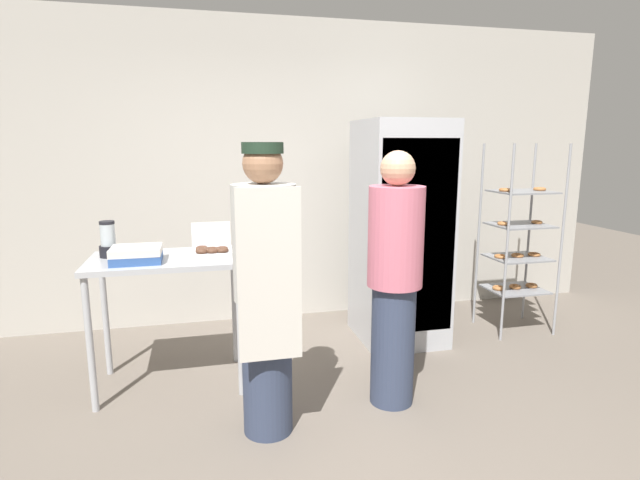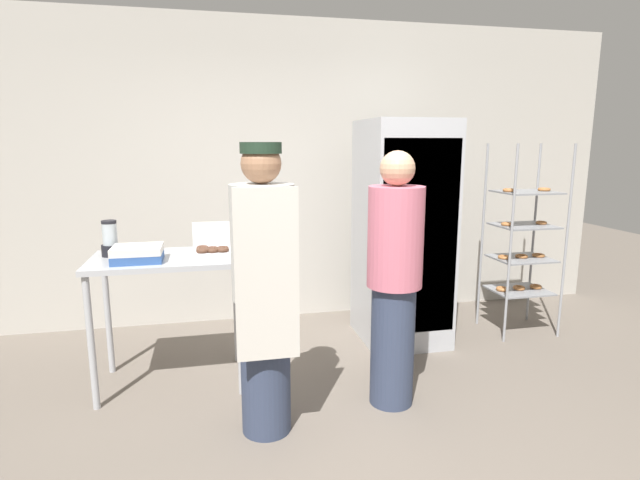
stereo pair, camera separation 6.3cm
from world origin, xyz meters
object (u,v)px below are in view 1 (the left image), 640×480
blender_pitcher (108,241)px  binder_stack (137,254)px  baking_rack (519,242)px  person_baker (266,288)px  person_customer (395,279)px  donut_box (212,251)px  refrigerator (400,233)px

blender_pitcher → binder_stack: bearing=-46.3°
baking_rack → binder_stack: 3.19m
baking_rack → person_baker: 2.65m
binder_stack → person_customer: bearing=-16.9°
baking_rack → donut_box: size_ratio=6.35×
baking_rack → blender_pitcher: baking_rack is taller
refrigerator → baking_rack: bearing=-2.9°
refrigerator → person_customer: 1.13m
person_baker → person_customer: person_baker is taller
donut_box → person_baker: 0.70m
refrigerator → person_customer: refrigerator is taller
baking_rack → blender_pitcher: size_ratio=6.84×
refrigerator → blender_pitcher: bearing=-171.4°
baking_rack → binder_stack: (-3.14, -0.49, 0.16)m
refrigerator → binder_stack: 2.11m
blender_pitcher → binder_stack: blender_pitcher is taller
baking_rack → person_baker: person_baker is taller
donut_box → person_customer: bearing=-23.5°
baking_rack → blender_pitcher: (-3.34, -0.28, 0.22)m
baking_rack → blender_pitcher: bearing=-175.2°
blender_pitcher → binder_stack: size_ratio=0.78×
person_baker → person_customer: 0.85m
refrigerator → person_baker: refrigerator is taller
donut_box → person_customer: size_ratio=0.16×
refrigerator → blender_pitcher: size_ratio=7.61×
refrigerator → blender_pitcher: refrigerator is taller
refrigerator → person_baker: bearing=-137.5°
baking_rack → donut_box: (-2.67, -0.49, 0.16)m
blender_pitcher → person_customer: size_ratio=0.15×
refrigerator → baking_rack: (1.11, -0.06, -0.12)m
person_baker → person_customer: size_ratio=1.03×
baking_rack → person_customer: baking_rack is taller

